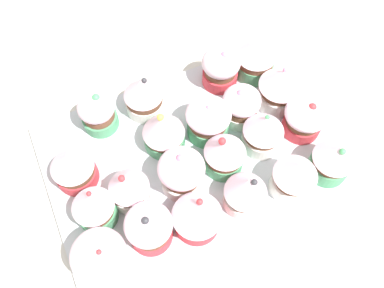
{
  "coord_description": "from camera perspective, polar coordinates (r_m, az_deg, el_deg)",
  "views": [
    {
      "loc": [
        -11.35,
        -24.93,
        54.5
      ],
      "look_at": [
        0.0,
        0.0,
        4.2
      ],
      "focal_mm": 37.96,
      "sensor_mm": 36.0,
      "label": 1
    }
  ],
  "objects": [
    {
      "name": "ground_plane",
      "position": [
        0.62,
        0.0,
        -2.51
      ],
      "size": [
        180.0,
        180.0,
        3.0
      ],
      "primitive_type": "cube",
      "color": "beige"
    },
    {
      "name": "baking_tray",
      "position": [
        0.6,
        0.0,
        -1.63
      ],
      "size": [
        42.03,
        29.07,
        1.2
      ],
      "color": "silver",
      "rests_on": "ground_plane"
    },
    {
      "name": "cupcake_0",
      "position": [
        0.52,
        -12.77,
        -15.24
      ],
      "size": [
        6.85,
        6.85,
        6.87
      ],
      "color": "white",
      "rests_on": "baking_tray"
    },
    {
      "name": "cupcake_1",
      "position": [
        0.52,
        -6.03,
        -11.61
      ],
      "size": [
        6.1,
        6.1,
        7.23
      ],
      "color": "#D1333D",
      "rests_on": "baking_tray"
    },
    {
      "name": "cupcake_2",
      "position": [
        0.53,
        0.72,
        -10.07
      ],
      "size": [
        6.59,
        6.59,
        6.97
      ],
      "color": "#D1333D",
      "rests_on": "baking_tray"
    },
    {
      "name": "cupcake_3",
      "position": [
        0.54,
        7.55,
        -6.61
      ],
      "size": [
        5.74,
        5.74,
        7.59
      ],
      "color": "white",
      "rests_on": "baking_tray"
    },
    {
      "name": "cupcake_4",
      "position": [
        0.56,
        14.17,
        -4.45
      ],
      "size": [
        6.01,
        6.01,
        7.11
      ],
      "color": "white",
      "rests_on": "baking_tray"
    },
    {
      "name": "cupcake_5",
      "position": [
        0.59,
        19.17,
        -2.08
      ],
      "size": [
        5.92,
        5.92,
        7.05
      ],
      "color": "#4C9E6B",
      "rests_on": "baking_tray"
    },
    {
      "name": "cupcake_6",
      "position": [
        0.54,
        -13.63,
        -8.68
      ],
      "size": [
        5.5,
        5.5,
        7.2
      ],
      "color": "#4C9E6B",
      "rests_on": "baking_tray"
    },
    {
      "name": "cupcake_7",
      "position": [
        0.54,
        -8.85,
        -6.04
      ],
      "size": [
        5.43,
        5.43,
        7.95
      ],
      "color": "white",
      "rests_on": "baking_tray"
    },
    {
      "name": "cupcake_8",
      "position": [
        0.55,
        -1.48,
        -4.02
      ],
      "size": [
        6.39,
        6.39,
        7.52
      ],
      "color": "white",
      "rests_on": "baking_tray"
    },
    {
      "name": "cupcake_9",
      "position": [
        0.56,
        4.63,
        -1.23
      ],
      "size": [
        5.85,
        5.85,
        7.88
      ],
      "color": "#4C9E6B",
      "rests_on": "baking_tray"
    },
    {
      "name": "cupcake_10",
      "position": [
        0.59,
        9.97,
        1.71
      ],
      "size": [
        5.88,
        5.88,
        7.19
      ],
      "color": "white",
      "rests_on": "baking_tray"
    },
    {
      "name": "cupcake_11",
      "position": [
        0.62,
        15.54,
        3.54
      ],
      "size": [
        6.33,
        6.33,
        6.29
      ],
      "color": "#D1333D",
      "rests_on": "baking_tray"
    },
    {
      "name": "cupcake_12",
      "position": [
        0.57,
        -16.39,
        -3.18
      ],
      "size": [
        5.95,
        5.95,
        6.79
      ],
      "color": "#D1333D",
      "rests_on": "baking_tray"
    },
    {
      "name": "cupcake_13",
      "position": [
        0.58,
        -4.03,
        1.86
      ],
      "size": [
        6.14,
        6.14,
        7.5
      ],
      "color": "#4C9E6B",
      "rests_on": "baking_tray"
    },
    {
      "name": "cupcake_14",
      "position": [
        0.59,
        2.29,
        3.37
      ],
      "size": [
        6.59,
        6.59,
        6.63
      ],
      "color": "#4C9E6B",
      "rests_on": "baking_tray"
    },
    {
      "name": "cupcake_15",
      "position": [
        0.61,
        6.9,
        5.4
      ],
      "size": [
        5.65,
        5.65,
        6.71
      ],
      "color": "white",
      "rests_on": "baking_tray"
    },
    {
      "name": "cupcake_16",
      "position": [
        0.63,
        12.23,
        7.8
      ],
      "size": [
        6.51,
        6.51,
        7.82
      ],
      "color": "white",
      "rests_on": "baking_tray"
    },
    {
      "name": "cupcake_17",
      "position": [
        0.61,
        -13.11,
        4.39
      ],
      "size": [
        5.43,
        5.43,
        6.99
      ],
      "color": "#4C9E6B",
      "rests_on": "baking_tray"
    },
    {
      "name": "cupcake_18",
      "position": [
        0.61,
        -6.83,
        6.8
      ],
      "size": [
        5.9,
        5.9,
        7.4
      ],
      "color": "white",
      "rests_on": "baking_tray"
    },
    {
      "name": "cupcake_19",
      "position": [
        0.65,
        4.05,
        10.62
      ],
      "size": [
        6.0,
        6.0,
        7.01
      ],
      "color": "#D1333D",
      "rests_on": "baking_tray"
    },
    {
      "name": "cupcake_20",
      "position": [
        0.66,
        8.96,
        11.84
      ],
      "size": [
        6.21,
        6.21,
        7.07
      ],
      "color": "#4C9E6B",
      "rests_on": "baking_tray"
    }
  ]
}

